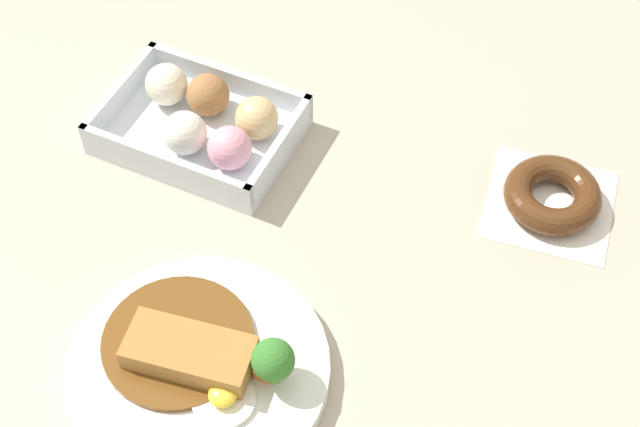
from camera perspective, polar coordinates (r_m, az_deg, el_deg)
ground_plane at (r=0.96m, az=-2.48°, el=-1.90°), size 1.60×1.60×0.00m
curry_plate at (r=0.88m, az=-7.09°, el=-9.08°), size 0.24×0.24×0.07m
donut_box at (r=1.04m, az=-6.96°, el=5.43°), size 0.20×0.15×0.06m
chocolate_ring_donut at (r=1.01m, az=13.75°, el=1.04°), size 0.14×0.14×0.03m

